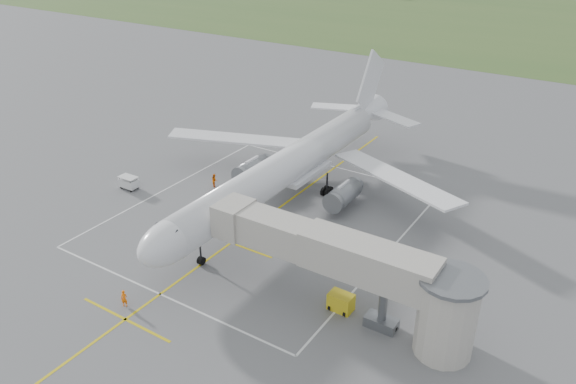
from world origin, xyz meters
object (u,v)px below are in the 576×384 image
Objects in this scene: ramp_worker_nose at (124,298)px; ramp_worker_wing at (215,180)px; airliner at (289,166)px; jet_bridge at (359,269)px; gpu_unit at (341,302)px; baggage_cart at (129,183)px.

ramp_worker_nose is 23.36m from ramp_worker_wing.
jet_bridge is (15.72, -14.25, 0.35)m from airliner.
gpu_unit is 1.35× the size of ramp_worker_nose.
airliner is 19.72m from baggage_cart.
baggage_cart is at bearing 168.90° from jet_bridge.
gpu_unit is 26.80m from ramp_worker_wing.
ramp_worker_wing is at bearing 35.61° from baggage_cart.
ramp_worker_wing is at bearing 153.52° from jet_bridge.
gpu_unit is 1.27× the size of ramp_worker_wing.
ramp_worker_nose is (-17.05, -9.27, -3.97)m from jet_bridge.
jet_bridge is at bearing 3.77° from ramp_worker_nose.
jet_bridge is 11.25× the size of gpu_unit.
airliner is 30.25× the size of ramp_worker_nose.
baggage_cart is at bearing -156.69° from airliner.
jet_bridge is 19.81m from ramp_worker_nose.
gpu_unit is at bearing 172.14° from jet_bridge.
jet_bridge is 4.27m from gpu_unit.
ramp_worker_wing is at bearing 85.85° from ramp_worker_nose.
airliner is at bearing 22.81° from baggage_cart.
airliner reaches higher than ramp_worker_nose.
gpu_unit is at bearing 6.61° from ramp_worker_nose.
jet_bridge reaches higher than ramp_worker_wing.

